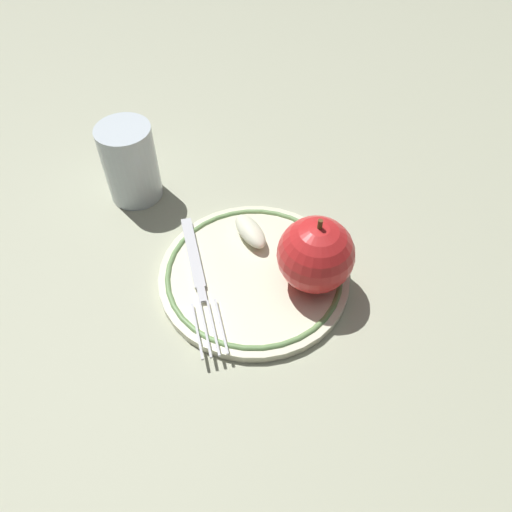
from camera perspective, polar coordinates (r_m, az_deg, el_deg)
ground_plane at (r=0.54m, az=1.07°, el=-3.13°), size 2.00×2.00×0.00m
plate at (r=0.55m, az=0.00°, el=-1.79°), size 0.21×0.21×0.01m
apple_red_whole at (r=0.50m, az=6.84°, el=0.15°), size 0.08×0.08×0.09m
apple_slice_front at (r=0.56m, az=-0.66°, el=2.87°), size 0.06×0.05×0.02m
fork at (r=0.53m, az=-6.63°, el=-2.37°), size 0.14×0.15×0.00m
drinking_glass at (r=0.63m, az=-14.18°, el=10.27°), size 0.07×0.07×0.10m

